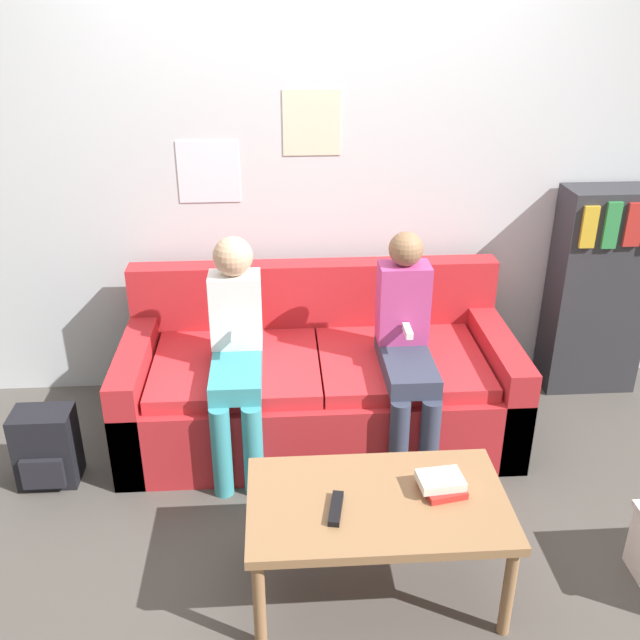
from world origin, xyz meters
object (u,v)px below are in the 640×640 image
bookshelf (598,291)px  couch (318,383)px  person_left (236,344)px  coffee_table (377,510)px  person_right (406,341)px  tv_remote (336,508)px  backpack (47,448)px

bookshelf → couch: bearing=-167.3°
person_left → couch: bearing=26.8°
coffee_table → person_right: bearing=74.3°
couch → person_left: size_ratio=1.79×
person_left → bookshelf: 2.03m
person_left → person_right: size_ratio=0.99×
coffee_table → tv_remote: size_ratio=5.43×
bookshelf → person_right: bearing=-154.5°
person_right → bookshelf: 1.29m
person_right → tv_remote: 1.06m
couch → person_right: bearing=-26.7°
couch → bookshelf: size_ratio=1.67×
coffee_table → backpack: coffee_table is taller
couch → coffee_table: size_ratio=2.03×
coffee_table → bookshelf: (1.42, 1.46, 0.21)m
person_right → backpack: size_ratio=2.94×
coffee_table → person_right: size_ratio=0.87×
person_left → coffee_table: bearing=-59.3°
couch → bookshelf: bearing=12.7°
person_right → backpack: 1.73m
coffee_table → bookshelf: size_ratio=0.82×
tv_remote → backpack: bearing=158.5°
backpack → bookshelf: bearing=14.1°
bookshelf → backpack: (-2.84, -0.71, -0.40)m
couch → tv_remote: couch is taller
backpack → person_left: bearing=10.4°
coffee_table → bookshelf: bearing=45.9°
person_left → person_right: 0.80m
couch → coffee_table: (0.15, -1.11, 0.11)m
person_left → person_right: (0.80, -0.00, -0.01)m
person_left → bookshelf: bearing=15.7°
coffee_table → backpack: bearing=152.2°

